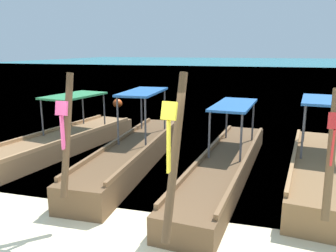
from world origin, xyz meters
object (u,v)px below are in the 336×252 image
longtail_boat_pink_ribbon (134,152)px  longtail_boat_red_ribbon (320,169)px  mooring_buoy_near (118,103)px  longtail_boat_turquoise_ribbon (59,142)px  longtail_boat_yellow_ribbon (225,165)px

longtail_boat_pink_ribbon → longtail_boat_red_ribbon: size_ratio=1.13×
longtail_boat_pink_ribbon → longtail_boat_red_ribbon: 4.68m
longtail_boat_pink_ribbon → mooring_buoy_near: size_ratio=13.71×
longtail_boat_turquoise_ribbon → longtail_boat_yellow_ribbon: bearing=-8.1°
longtail_boat_turquoise_ribbon → longtail_boat_pink_ribbon: size_ratio=1.01×
longtail_boat_turquoise_ribbon → longtail_boat_red_ribbon: longtail_boat_red_ribbon is taller
longtail_boat_yellow_ribbon → mooring_buoy_near: (-6.63, 8.55, -0.07)m
longtail_boat_pink_ribbon → longtail_boat_red_ribbon: (4.68, -0.06, -0.00)m
longtail_boat_turquoise_ribbon → longtail_boat_pink_ribbon: bearing=-10.2°
longtail_boat_turquoise_ribbon → mooring_buoy_near: size_ratio=13.79×
longtail_boat_red_ribbon → mooring_buoy_near: size_ratio=12.10×
longtail_boat_red_ribbon → mooring_buoy_near: bearing=136.6°
longtail_boat_yellow_ribbon → mooring_buoy_near: 10.82m
longtail_boat_turquoise_ribbon → mooring_buoy_near: bearing=101.0°
longtail_boat_red_ribbon → mooring_buoy_near: longtail_boat_red_ribbon is taller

